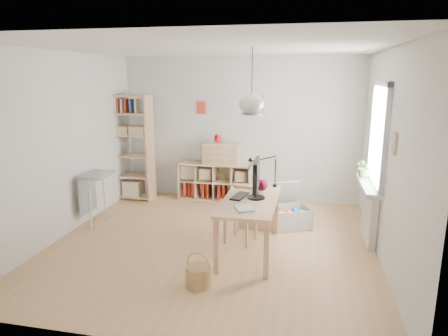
% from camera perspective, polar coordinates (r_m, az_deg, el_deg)
% --- Properties ---
extents(ground, '(4.50, 4.50, 0.00)m').
position_cam_1_polar(ground, '(5.82, -1.60, -10.74)').
color(ground, tan).
rests_on(ground, ground).
extents(room_shell, '(4.50, 4.50, 4.50)m').
position_cam_1_polar(room_shell, '(5.08, 3.96, 9.11)').
color(room_shell, white).
rests_on(room_shell, ground).
extents(window_unit, '(0.07, 1.16, 1.46)m').
position_cam_1_polar(window_unit, '(5.91, 21.32, 4.40)').
color(window_unit, white).
rests_on(window_unit, ground).
extents(radiator, '(0.10, 0.80, 0.80)m').
position_cam_1_polar(radiator, '(6.16, 20.11, -6.19)').
color(radiator, white).
rests_on(radiator, ground).
extents(windowsill, '(0.22, 1.20, 0.06)m').
position_cam_1_polar(windowsill, '(6.03, 19.96, -2.32)').
color(windowsill, silver).
rests_on(windowsill, radiator).
extents(desk, '(0.70, 1.50, 0.75)m').
position_cam_1_polar(desk, '(5.35, 3.73, -5.41)').
color(desk, tan).
rests_on(desk, ground).
extents(cube_shelf, '(1.40, 0.38, 0.72)m').
position_cam_1_polar(cube_shelf, '(7.73, -1.40, -2.29)').
color(cube_shelf, tan).
rests_on(cube_shelf, ground).
extents(tall_bookshelf, '(0.80, 0.38, 2.00)m').
position_cam_1_polar(tall_bookshelf, '(7.82, -13.17, 3.46)').
color(tall_bookshelf, tan).
rests_on(tall_bookshelf, ground).
extents(side_table, '(0.40, 0.55, 0.85)m').
position_cam_1_polar(side_table, '(6.65, -18.25, -2.24)').
color(side_table, '#9B9B9E').
rests_on(side_table, ground).
extents(chair, '(0.47, 0.47, 0.79)m').
position_cam_1_polar(chair, '(5.77, 2.64, -6.13)').
color(chair, '#9B9B9E').
rests_on(chair, ground).
extents(wicker_basket, '(0.30, 0.30, 0.41)m').
position_cam_1_polar(wicker_basket, '(4.71, -3.67, -15.06)').
color(wicker_basket, '#AD7D4E').
rests_on(wicker_basket, ground).
extents(storage_chest, '(0.87, 0.91, 0.67)m').
position_cam_1_polar(storage_chest, '(6.46, 9.08, -6.34)').
color(storage_chest, silver).
rests_on(storage_chest, ground).
extents(monitor, '(0.24, 0.60, 0.52)m').
position_cam_1_polar(monitor, '(5.28, 4.64, -1.31)').
color(monitor, black).
rests_on(monitor, desk).
extents(keyboard, '(0.22, 0.42, 0.02)m').
position_cam_1_polar(keyboard, '(5.41, 2.27, -4.03)').
color(keyboard, black).
rests_on(keyboard, desk).
extents(task_lamp, '(0.42, 0.16, 0.45)m').
position_cam_1_polar(task_lamp, '(5.82, 5.30, 0.17)').
color(task_lamp, black).
rests_on(task_lamp, desk).
extents(yarn_ball, '(0.16, 0.16, 0.16)m').
position_cam_1_polar(yarn_ball, '(5.69, 5.44, -2.46)').
color(yarn_ball, '#49091A').
rests_on(yarn_ball, desk).
extents(paper_tray, '(0.29, 0.32, 0.03)m').
position_cam_1_polar(paper_tray, '(4.92, 2.92, -5.78)').
color(paper_tray, silver).
rests_on(paper_tray, desk).
extents(drawer_chest, '(0.70, 0.33, 0.39)m').
position_cam_1_polar(drawer_chest, '(7.52, -0.31, 2.11)').
color(drawer_chest, tan).
rests_on(drawer_chest, cube_shelf).
extents(red_vase, '(0.14, 0.14, 0.17)m').
position_cam_1_polar(red_vase, '(7.49, -0.89, 4.23)').
color(red_vase, '#AC0E11').
rests_on(red_vase, drawer_chest).
extents(potted_plant, '(0.34, 0.31, 0.31)m').
position_cam_1_polar(potted_plant, '(6.32, 19.50, 0.15)').
color(potted_plant, '#3C732B').
rests_on(potted_plant, windowsill).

